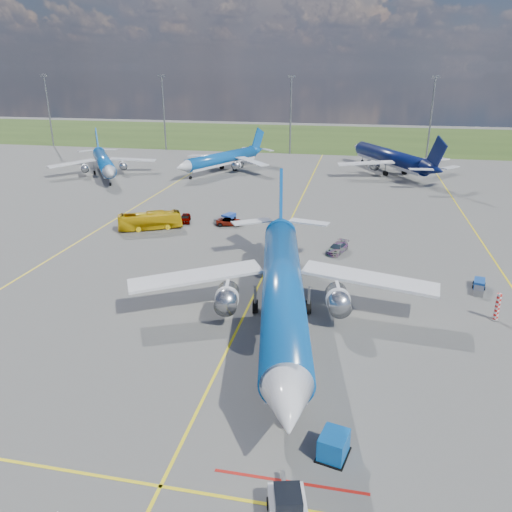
% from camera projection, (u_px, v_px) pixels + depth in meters
% --- Properties ---
extents(ground, '(400.00, 400.00, 0.00)m').
position_uv_depth(ground, '(236.00, 332.00, 49.79)').
color(ground, '#50504E').
rests_on(ground, ground).
extents(grass_strip, '(400.00, 80.00, 0.01)m').
position_uv_depth(grass_strip, '(331.00, 138.00, 187.17)').
color(grass_strip, '#2D4719').
rests_on(grass_strip, ground).
extents(taxiway_lines, '(60.25, 160.00, 0.02)m').
position_uv_depth(taxiway_lines, '(281.00, 243.00, 75.13)').
color(taxiway_lines, yellow).
rests_on(taxiway_lines, ground).
extents(floodlight_masts, '(202.20, 0.50, 22.70)m').
position_uv_depth(floodlight_masts, '(359.00, 112.00, 144.20)').
color(floodlight_masts, slate).
rests_on(floodlight_masts, ground).
extents(warning_post, '(0.50, 0.50, 3.00)m').
position_uv_depth(warning_post, '(497.00, 307.00, 51.69)').
color(warning_post, red).
rests_on(warning_post, ground).
extents(bg_jet_nw, '(42.99, 45.59, 9.53)m').
position_uv_depth(bg_jet_nw, '(105.00, 176.00, 121.55)').
color(bg_jet_nw, '#0B4C9D').
rests_on(bg_jet_nw, ground).
extents(bg_jet_nnw, '(39.17, 43.30, 9.24)m').
position_uv_depth(bg_jet_nnw, '(223.00, 171.00, 126.47)').
color(bg_jet_nnw, '#0B4C9D').
rests_on(bg_jet_nnw, ground).
extents(bg_jet_n, '(48.07, 52.22, 11.03)m').
position_uv_depth(bg_jet_n, '(389.00, 173.00, 124.84)').
color(bg_jet_n, '#07103E').
rests_on(bg_jet_n, ground).
extents(main_airliner, '(42.25, 51.20, 12.04)m').
position_uv_depth(main_airliner, '(282.00, 325.00, 51.07)').
color(main_airliner, '#0B4C9D').
rests_on(main_airliner, ground).
extents(uld_container, '(2.20, 2.52, 1.74)m').
position_uv_depth(uld_container, '(334.00, 445.00, 33.68)').
color(uld_container, '#0C54A9').
rests_on(uld_container, ground).
extents(apron_bus, '(10.23, 6.83, 2.86)m').
position_uv_depth(apron_bus, '(150.00, 221.00, 80.94)').
color(apron_bus, gold).
rests_on(apron_bus, ground).
extents(service_car_a, '(2.57, 4.34, 1.39)m').
position_uv_depth(service_car_a, '(185.00, 218.00, 85.00)').
color(service_car_a, '#999999').
rests_on(service_car_a, ground).
extents(service_car_b, '(4.91, 3.10, 1.26)m').
position_uv_depth(service_car_b, '(230.00, 222.00, 83.20)').
color(service_car_b, '#999999').
rests_on(service_car_b, ground).
extents(service_car_c, '(3.45, 5.13, 1.38)m').
position_uv_depth(service_car_c, '(337.00, 248.00, 70.94)').
color(service_car_c, '#999999').
rests_on(service_car_c, ground).
extents(baggage_tug_w, '(2.04, 4.37, 0.95)m').
position_uv_depth(baggage_tug_w, '(479.00, 286.00, 59.17)').
color(baggage_tug_w, '#184594').
rests_on(baggage_tug_w, ground).
extents(baggage_tug_c, '(2.97, 4.96, 1.08)m').
position_uv_depth(baggage_tug_c, '(226.00, 218.00, 85.50)').
color(baggage_tug_c, '#193C9B').
rests_on(baggage_tug_c, ground).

